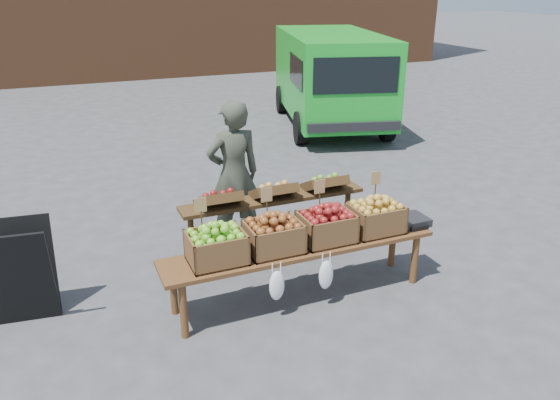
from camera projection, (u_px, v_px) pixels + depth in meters
name	position (u px, v px, depth m)	size (l,w,h in m)	color
ground	(265.00, 290.00, 5.53)	(80.00, 80.00, 0.00)	#424245
delivery_van	(330.00, 80.00, 11.40)	(1.96, 4.28, 1.92)	#14A025
vendor	(234.00, 175.00, 6.21)	(0.63, 0.41, 1.71)	#353A2D
chalkboard_sign	(16.00, 274.00, 4.86)	(0.64, 0.35, 0.97)	black
back_table	(274.00, 221.00, 5.83)	(2.10, 0.44, 1.04)	#3F2A14
display_bench	(300.00, 272.00, 5.30)	(2.70, 0.56, 0.57)	#533218
crate_golden_apples	(216.00, 248.00, 4.84)	(0.50, 0.40, 0.28)	#549B29
crate_russet_pears	(274.00, 237.00, 5.04)	(0.50, 0.40, 0.28)	brown
crate_red_apples	(327.00, 227.00, 5.24)	(0.50, 0.40, 0.28)	maroon
crate_green_apples	(376.00, 218.00, 5.44)	(0.50, 0.40, 0.28)	#A39D1E
weighing_scale	(410.00, 221.00, 5.63)	(0.34, 0.30, 0.08)	black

